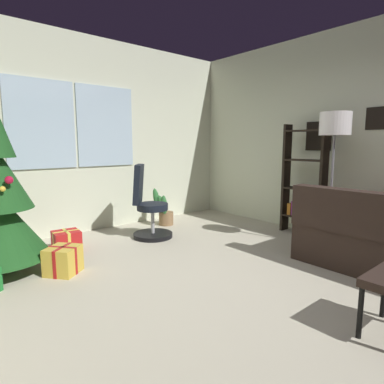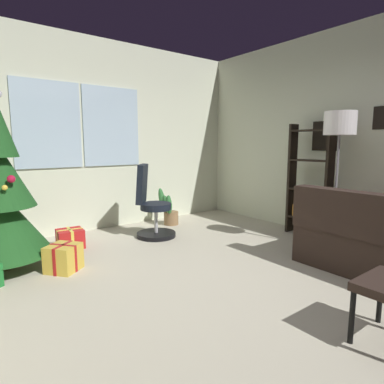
% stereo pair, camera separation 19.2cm
% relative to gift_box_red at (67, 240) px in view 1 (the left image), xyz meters
% --- Properties ---
extents(ground_plane, '(4.70, 6.04, 0.10)m').
position_rel_gift_box_red_xyz_m(ground_plane, '(0.80, -2.33, -0.17)').
color(ground_plane, '#BFB8A1').
extents(wall_back_with_windows, '(4.70, 0.12, 2.89)m').
position_rel_gift_box_red_xyz_m(wall_back_with_windows, '(0.79, 0.74, 1.33)').
color(wall_back_with_windows, beige).
rests_on(wall_back_with_windows, ground_plane).
extents(wall_right_with_frames, '(0.12, 6.04, 2.89)m').
position_rel_gift_box_red_xyz_m(wall_right_with_frames, '(3.20, -2.33, 1.33)').
color(wall_right_with_frames, beige).
rests_on(wall_right_with_frames, ground_plane).
extents(gift_box_red, '(0.34, 0.32, 0.25)m').
position_rel_gift_box_red_xyz_m(gift_box_red, '(0.00, 0.00, 0.00)').
color(gift_box_red, red).
rests_on(gift_box_red, ground_plane).
extents(gift_box_gold, '(0.42, 0.42, 0.29)m').
position_rel_gift_box_red_xyz_m(gift_box_gold, '(-0.30, -0.74, 0.02)').
color(gift_box_gold, gold).
rests_on(gift_box_gold, ground_plane).
extents(office_chair, '(0.60, 0.59, 1.05)m').
position_rel_gift_box_red_xyz_m(office_chair, '(1.10, -0.20, 0.28)').
color(office_chair, black).
rests_on(office_chair, ground_plane).
extents(bookshelf, '(0.18, 0.64, 1.62)m').
position_rel_gift_box_red_xyz_m(bookshelf, '(2.94, -1.53, 0.59)').
color(bookshelf, black).
rests_on(bookshelf, ground_plane).
extents(floor_lamp, '(0.37, 0.37, 1.71)m').
position_rel_gift_box_red_xyz_m(floor_lamp, '(2.61, -2.10, 1.34)').
color(floor_lamp, slate).
rests_on(floor_lamp, ground_plane).
extents(potted_plant, '(0.32, 0.48, 0.61)m').
position_rel_gift_box_red_xyz_m(potted_plant, '(1.67, 0.24, 0.13)').
color(potted_plant, olive).
rests_on(potted_plant, ground_plane).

